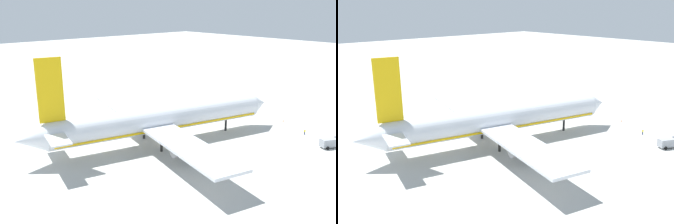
% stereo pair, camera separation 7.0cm
% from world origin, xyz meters
% --- Properties ---
extents(ground_plane, '(600.00, 600.00, 0.00)m').
position_xyz_m(ground_plane, '(0.00, 0.00, 0.00)').
color(ground_plane, '#B2B2AD').
extents(airliner, '(74.29, 71.58, 25.73)m').
position_xyz_m(airliner, '(-1.22, 0.25, 6.89)').
color(airliner, silver).
rests_on(airliner, ground).
extents(service_truck_1, '(7.05, 4.88, 2.81)m').
position_xyz_m(service_truck_1, '(31.98, -32.97, 1.52)').
color(service_truck_1, '#999EA5').
rests_on(service_truck_1, ground).
extents(ground_worker_1, '(0.52, 0.52, 1.68)m').
position_xyz_m(ground_worker_1, '(35.77, -22.93, 0.85)').
color(ground_worker_1, navy).
rests_on(ground_worker_1, ground).
extents(traffic_cone_1, '(0.36, 0.36, 0.55)m').
position_xyz_m(traffic_cone_1, '(42.23, -11.77, 0.28)').
color(traffic_cone_1, orange).
rests_on(traffic_cone_1, ground).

